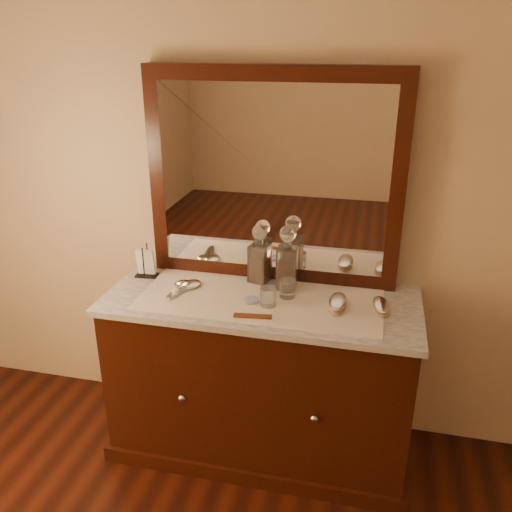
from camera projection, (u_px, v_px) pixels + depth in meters
name	position (u px, v px, depth m)	size (l,w,h in m)	color
dresser_cabinet	(261.00, 378.00, 2.58)	(1.40, 0.55, 0.82)	black
dresser_plinth	(260.00, 437.00, 2.72)	(1.46, 0.59, 0.08)	black
knob_left	(182.00, 398.00, 2.37)	(0.04, 0.04, 0.04)	silver
knob_right	(314.00, 418.00, 2.24)	(0.04, 0.04, 0.04)	silver
marble_top	(261.00, 301.00, 2.42)	(1.44, 0.59, 0.03)	white
mirror_frame	(273.00, 178.00, 2.44)	(1.20, 0.08, 1.00)	black
mirror_glass	(271.00, 180.00, 2.41)	(1.06, 0.01, 0.86)	white
lace_runner	(260.00, 300.00, 2.39)	(1.10, 0.45, 0.00)	silver
pin_dish	(251.00, 300.00, 2.37)	(0.07, 0.07, 0.01)	white
comb	(253.00, 316.00, 2.24)	(0.16, 0.03, 0.01)	brown
napkin_rack	(146.00, 264.00, 2.61)	(0.11, 0.07, 0.16)	black
decanter_left	(260.00, 260.00, 2.53)	(0.11, 0.11, 0.29)	brown
decanter_right	(287.00, 264.00, 2.46)	(0.10, 0.10, 0.31)	brown
brush_near	(338.00, 303.00, 2.30)	(0.08, 0.18, 0.05)	#A07E62
brush_far	(381.00, 306.00, 2.28)	(0.09, 0.16, 0.04)	#A07E62
hand_mirror_outer	(181.00, 285.00, 2.51)	(0.08, 0.19, 0.02)	silver
hand_mirror_inner	(189.00, 286.00, 2.50)	(0.12, 0.23, 0.02)	silver
tumblers	(278.00, 293.00, 2.36)	(0.14, 0.18, 0.08)	white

